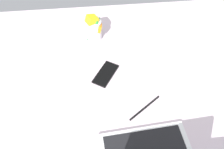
% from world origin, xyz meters
% --- Properties ---
extents(bed_mattress, '(1.80, 1.40, 0.18)m').
position_xyz_m(bed_mattress, '(0.00, 0.00, 0.09)').
color(bed_mattress, silver).
rests_on(bed_mattress, ground).
extents(snack_cup, '(0.09, 0.09, 0.15)m').
position_xyz_m(snack_cup, '(0.05, -0.43, 0.24)').
color(snack_cup, silver).
rests_on(snack_cup, bed_mattress).
extents(cell_phone, '(0.13, 0.15, 0.01)m').
position_xyz_m(cell_phone, '(0.01, -0.18, 0.18)').
color(cell_phone, black).
rests_on(cell_phone, bed_mattress).
extents(charger_cable, '(0.14, 0.10, 0.01)m').
position_xyz_m(charger_cable, '(-0.14, 0.01, 0.18)').
color(charger_cable, black).
rests_on(charger_cable, bed_mattress).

